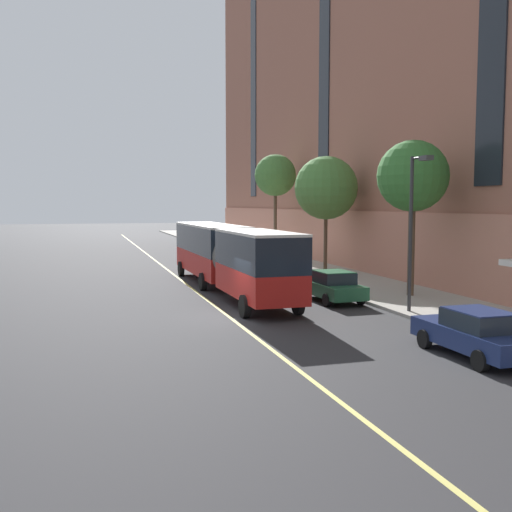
# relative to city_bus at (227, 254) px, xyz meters

# --- Properties ---
(ground_plane) EXTENTS (260.00, 260.00, 0.00)m
(ground_plane) POSITION_rel_city_bus_xyz_m (-1.31, -7.62, -2.11)
(ground_plane) COLOR #303033
(sidewalk) EXTENTS (5.69, 160.00, 0.15)m
(sidewalk) POSITION_rel_city_bus_xyz_m (8.39, -4.62, -2.03)
(sidewalk) COLOR #ADA89E
(sidewalk) RESTS_ON ground
(city_bus) EXTENTS (3.01, 19.05, 3.63)m
(city_bus) POSITION_rel_city_bus_xyz_m (0.00, 0.00, 0.00)
(city_bus) COLOR red
(city_bus) RESTS_ON ground
(parked_car_darkgray_0) EXTENTS (1.99, 4.65, 1.56)m
(parked_car_darkgray_0) POSITION_rel_city_bus_xyz_m (4.20, 21.18, -1.32)
(parked_car_darkgray_0) COLOR #4C4C51
(parked_car_darkgray_0) RESTS_ON ground
(parked_car_navy_1) EXTENTS (1.95, 4.75, 1.56)m
(parked_car_navy_1) POSITION_rel_city_bus_xyz_m (4.20, -16.43, -1.32)
(parked_car_navy_1) COLOR navy
(parked_car_navy_1) RESTS_ON ground
(parked_car_green_2) EXTENTS (2.12, 4.60, 1.56)m
(parked_car_green_2) POSITION_rel_city_bus_xyz_m (4.24, -4.97, -1.32)
(parked_car_green_2) COLOR #23603D
(parked_car_green_2) RESTS_ON ground
(parked_car_white_5) EXTENTS (2.05, 4.76, 1.56)m
(parked_car_white_5) POSITION_rel_city_bus_xyz_m (4.30, 12.37, -1.32)
(parked_car_white_5) COLOR silver
(parked_car_white_5) RESTS_ON ground
(parked_car_red_6) EXTENTS (2.08, 4.38, 1.56)m
(parked_car_red_6) POSITION_rel_city_bus_xyz_m (4.48, 4.63, -1.32)
(parked_car_red_6) COLOR #B21E19
(parked_car_red_6) RESTS_ON ground
(street_tree_mid_block) EXTENTS (3.66, 3.66, 8.00)m
(street_tree_mid_block) POSITION_rel_city_bus_xyz_m (8.59, -5.10, 4.17)
(street_tree_mid_block) COLOR brown
(street_tree_mid_block) RESTS_ON sidewalk
(street_tree_far_uptown) EXTENTS (4.39, 4.39, 8.05)m
(street_tree_far_uptown) POSITION_rel_city_bus_xyz_m (8.59, 6.24, 3.88)
(street_tree_far_uptown) COLOR brown
(street_tree_far_uptown) RESTS_ON sidewalk
(street_tree_far_downtown) EXTENTS (3.63, 3.63, 9.06)m
(street_tree_far_downtown) POSITION_rel_city_bus_xyz_m (8.59, 17.59, 5.25)
(street_tree_far_downtown) COLOR brown
(street_tree_far_downtown) RESTS_ON sidewalk
(street_lamp) EXTENTS (0.36, 1.48, 6.81)m
(street_lamp) POSITION_rel_city_bus_xyz_m (6.15, -9.37, 2.22)
(street_lamp) COLOR #2D2D30
(street_lamp) RESTS_ON sidewalk
(fire_hydrant) EXTENTS (0.42, 0.24, 0.72)m
(fire_hydrant) POSITION_rel_city_bus_xyz_m (6.05, 8.06, -1.61)
(fire_hydrant) COLOR red
(fire_hydrant) RESTS_ON sidewalk
(lane_centerline) EXTENTS (0.16, 140.00, 0.01)m
(lane_centerline) POSITION_rel_city_bus_xyz_m (-1.70, -4.62, -2.10)
(lane_centerline) COLOR #E0D66B
(lane_centerline) RESTS_ON ground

